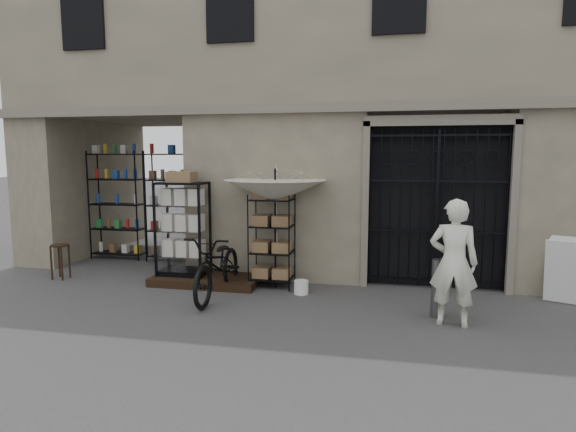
% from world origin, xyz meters
% --- Properties ---
extents(ground, '(80.00, 80.00, 0.00)m').
position_xyz_m(ground, '(0.00, 0.00, 0.00)').
color(ground, black).
rests_on(ground, ground).
extents(main_building, '(14.00, 4.00, 9.00)m').
position_xyz_m(main_building, '(0.00, 4.00, 4.50)').
color(main_building, gray).
rests_on(main_building, ground).
extents(shop_recess, '(3.00, 1.70, 3.00)m').
position_xyz_m(shop_recess, '(-4.50, 2.80, 1.50)').
color(shop_recess, black).
rests_on(shop_recess, ground).
extents(shop_shelving, '(2.70, 0.50, 2.50)m').
position_xyz_m(shop_shelving, '(-4.55, 3.30, 1.25)').
color(shop_shelving, black).
rests_on(shop_shelving, ground).
extents(iron_gate, '(2.50, 0.21, 3.00)m').
position_xyz_m(iron_gate, '(1.75, 2.28, 1.50)').
color(iron_gate, black).
rests_on(iron_gate, ground).
extents(step_platform, '(2.00, 0.90, 0.15)m').
position_xyz_m(step_platform, '(-2.40, 1.55, 0.07)').
color(step_platform, black).
rests_on(step_platform, ground).
extents(display_cabinet, '(1.01, 0.80, 1.90)m').
position_xyz_m(display_cabinet, '(-2.87, 1.61, 0.94)').
color(display_cabinet, black).
rests_on(display_cabinet, step_platform).
extents(wire_rack, '(0.87, 0.72, 1.71)m').
position_xyz_m(wire_rack, '(-1.15, 1.66, 0.84)').
color(wire_rack, black).
rests_on(wire_rack, ground).
extents(market_umbrella, '(1.97, 1.99, 2.61)m').
position_xyz_m(market_umbrella, '(-1.08, 1.60, 1.87)').
color(market_umbrella, black).
rests_on(market_umbrella, ground).
extents(white_bucket, '(0.31, 0.31, 0.24)m').
position_xyz_m(white_bucket, '(-0.54, 1.28, 0.12)').
color(white_bucket, white).
rests_on(white_bucket, ground).
extents(bicycle, '(0.75, 1.11, 2.10)m').
position_xyz_m(bicycle, '(-1.89, 0.83, 0.00)').
color(bicycle, black).
rests_on(bicycle, ground).
extents(wooden_stool, '(0.35, 0.35, 0.68)m').
position_xyz_m(wooden_stool, '(-5.33, 1.34, 0.36)').
color(wooden_stool, black).
rests_on(wooden_stool, ground).
extents(steel_bollard, '(0.18, 0.18, 0.88)m').
position_xyz_m(steel_bollard, '(1.65, 0.51, 0.44)').
color(steel_bollard, '#515151').
rests_on(steel_bollard, ground).
extents(shopkeeper, '(0.86, 1.88, 0.43)m').
position_xyz_m(shopkeeper, '(1.83, 0.21, 0.00)').
color(shopkeeper, silver).
rests_on(shopkeeper, ground).
extents(easel_sign, '(0.67, 0.72, 1.05)m').
position_xyz_m(easel_sign, '(3.72, 1.68, 0.54)').
color(easel_sign, silver).
rests_on(easel_sign, ground).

